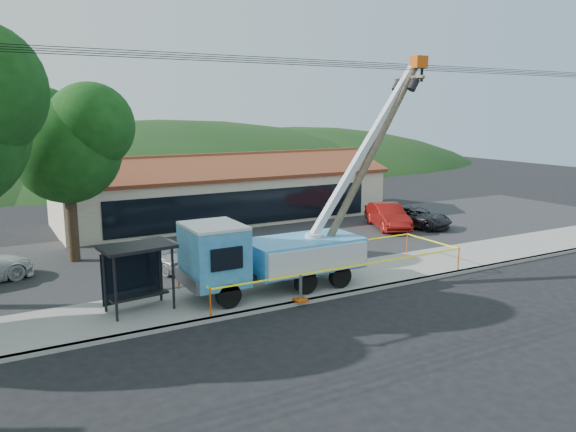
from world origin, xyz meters
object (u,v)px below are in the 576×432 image
(utility_truck, at_px, (271,251))
(car_red, at_px, (387,230))
(leaning_pole, at_px, (368,160))
(bus_shelter, at_px, (136,262))
(car_silver, at_px, (163,270))
(car_dark, at_px, (414,228))

(utility_truck, relative_size, car_red, 2.37)
(leaning_pole, relative_size, car_red, 2.01)
(bus_shelter, distance_m, car_silver, 6.20)
(car_silver, height_order, car_red, car_red)
(utility_truck, bearing_deg, car_silver, 116.89)
(car_dark, bearing_deg, bus_shelter, 175.78)
(leaning_pole, relative_size, bus_shelter, 3.50)
(car_red, bearing_deg, car_dark, 3.69)
(utility_truck, distance_m, car_silver, 6.69)
(car_red, bearing_deg, leaning_pole, -113.82)
(car_silver, distance_m, car_dark, 17.20)
(car_red, bearing_deg, bus_shelter, -137.53)
(car_dark, bearing_deg, utility_truck, -176.40)
(bus_shelter, relative_size, car_dark, 0.59)
(leaning_pole, distance_m, car_dark, 13.03)
(bus_shelter, bearing_deg, car_red, 15.09)
(car_silver, xyz_separation_m, car_dark, (17.15, 1.37, 0.00))
(utility_truck, height_order, leaning_pole, utility_truck)
(leaning_pole, bearing_deg, car_dark, 37.60)
(utility_truck, bearing_deg, bus_shelter, 175.32)
(leaning_pole, bearing_deg, car_red, 45.68)
(utility_truck, height_order, bus_shelter, utility_truck)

